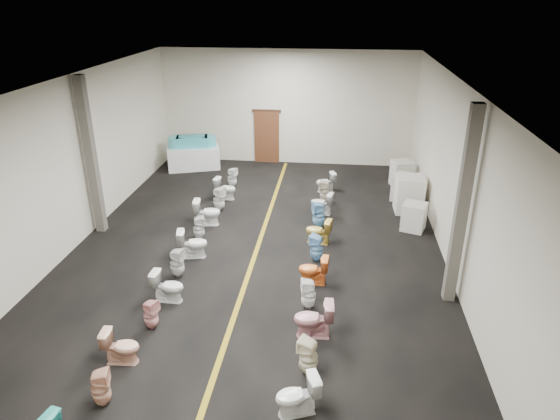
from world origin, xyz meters
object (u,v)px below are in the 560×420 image
at_px(toilet_right_1, 297,396).
at_px(toilet_right_11, 326,182).
at_px(toilet_left_3, 151,314).
at_px(toilet_right_10, 325,191).
at_px(bathtub, 192,142).
at_px(toilet_left_1, 101,388).
at_px(toilet_left_4, 168,286).
at_px(toilet_right_9, 322,203).
at_px(toilet_left_5, 177,263).
at_px(toilet_right_3, 314,319).
at_px(toilet_right_6, 317,248).
at_px(toilet_right_8, 319,215).
at_px(toilet_left_11, 232,177).
at_px(appliance_crate_d, 401,174).
at_px(appliance_crate_c, 405,188).
at_px(appliance_crate_a, 414,217).
at_px(toilet_left_2, 121,347).
at_px(toilet_left_8, 207,212).
at_px(display_table, 193,157).
at_px(toilet_left_9, 219,199).
at_px(toilet_right_4, 309,294).
at_px(toilet_left_10, 225,189).
at_px(toilet_right_5, 313,270).
at_px(toilet_right_7, 318,231).
at_px(toilet_left_6, 193,244).
at_px(appliance_crate_b, 409,194).

bearing_deg(toilet_right_1, toilet_right_11, 158.21).
distance_m(toilet_left_3, toilet_right_10, 8.02).
bearing_deg(bathtub, toilet_left_1, -94.60).
bearing_deg(toilet_left_4, toilet_right_9, -29.38).
distance_m(toilet_left_5, toilet_right_1, 5.21).
xyz_separation_m(toilet_left_5, toilet_right_1, (3.31, -4.03, -0.01)).
distance_m(toilet_right_3, toilet_right_6, 3.13).
height_order(toilet_left_4, toilet_right_8, toilet_right_8).
xyz_separation_m(toilet_left_11, toilet_right_11, (3.35, -0.02, -0.02)).
bearing_deg(toilet_right_6, toilet_right_3, 18.80).
distance_m(appliance_crate_d, toilet_left_4, 10.07).
bearing_deg(toilet_left_5, toilet_left_11, 10.78).
xyz_separation_m(appliance_crate_c, toilet_right_9, (-2.74, -1.50, -0.08)).
height_order(appliance_crate_a, toilet_left_2, appliance_crate_a).
xyz_separation_m(toilet_left_1, toilet_right_1, (3.32, 0.18, 0.02)).
bearing_deg(toilet_left_5, toilet_left_8, 11.81).
relative_size(display_table, toilet_left_9, 2.46).
bearing_deg(toilet_left_8, toilet_left_4, 175.35).
bearing_deg(toilet_right_4, toilet_left_10, -162.99).
distance_m(toilet_left_2, toilet_right_5, 4.71).
distance_m(appliance_crate_d, toilet_right_6, 6.48).
distance_m(toilet_left_10, toilet_right_7, 4.38).
relative_size(toilet_left_4, toilet_left_6, 0.94).
bearing_deg(toilet_left_1, appliance_crate_d, -43.56).
bearing_deg(appliance_crate_a, appliance_crate_c, 90.00).
bearing_deg(display_table, toilet_left_2, -81.05).
xyz_separation_m(toilet_left_6, toilet_right_4, (3.19, -1.98, -0.03)).
bearing_deg(toilet_left_8, toilet_right_4, -146.79).
relative_size(toilet_left_2, toilet_right_11, 1.03).
relative_size(bathtub, toilet_right_3, 2.24).
xyz_separation_m(toilet_left_2, toilet_left_8, (0.09, 6.17, 0.05)).
distance_m(display_table, toilet_left_1, 12.45).
bearing_deg(toilet_right_11, toilet_right_3, -20.40).
relative_size(appliance_crate_b, toilet_right_5, 1.60).
distance_m(appliance_crate_c, toilet_right_8, 3.76).
relative_size(appliance_crate_a, toilet_right_5, 1.13).
xyz_separation_m(appliance_crate_c, toilet_right_10, (-2.67, -0.51, -0.05)).
relative_size(bathtub, appliance_crate_d, 1.95).
xyz_separation_m(appliance_crate_c, toilet_left_1, (-6.12, -9.94, -0.08)).
xyz_separation_m(appliance_crate_a, toilet_left_1, (-6.12, -7.62, -0.05)).
bearing_deg(toilet_left_5, toilet_right_5, -77.10).
bearing_deg(appliance_crate_d, appliance_crate_a, -90.00).
height_order(appliance_crate_b, toilet_left_4, appliance_crate_b).
xyz_separation_m(appliance_crate_a, toilet_right_7, (-2.75, -1.20, -0.05)).
bearing_deg(toilet_left_11, toilet_right_10, -87.22).
relative_size(toilet_left_1, toilet_right_6, 0.95).
height_order(toilet_left_6, toilet_right_7, toilet_left_6).
relative_size(toilet_left_3, toilet_right_11, 0.99).
bearing_deg(toilet_right_5, toilet_left_6, -103.10).
bearing_deg(toilet_right_8, toilet_left_1, -42.26).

